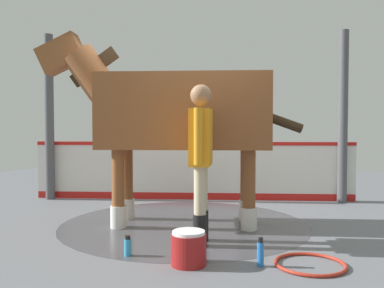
{
  "coord_description": "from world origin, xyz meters",
  "views": [
    {
      "loc": [
        -2.8,
        4.93,
        1.28
      ],
      "look_at": [
        -0.23,
        0.62,
        1.08
      ],
      "focal_mm": 39.18,
      "sensor_mm": 36.0,
      "label": 1
    }
  ],
  "objects_px": {
    "handler": "(201,151)",
    "wash_bucket": "(189,248)",
    "bottle_spray": "(260,253)",
    "bottle_shampoo": "(128,247)",
    "hose_coil": "(310,264)",
    "horse": "(176,114)"
  },
  "relations": [
    {
      "from": "handler",
      "to": "wash_bucket",
      "type": "height_order",
      "value": "handler"
    },
    {
      "from": "handler",
      "to": "bottle_spray",
      "type": "xyz_separation_m",
      "value": [
        -0.85,
        0.38,
        -0.89
      ]
    },
    {
      "from": "wash_bucket",
      "to": "bottle_shampoo",
      "type": "bearing_deg",
      "value": 6.58
    },
    {
      "from": "bottle_spray",
      "to": "hose_coil",
      "type": "height_order",
      "value": "bottle_spray"
    },
    {
      "from": "horse",
      "to": "handler",
      "type": "relative_size",
      "value": 1.83
    },
    {
      "from": "horse",
      "to": "handler",
      "type": "bearing_deg",
      "value": 111.84
    },
    {
      "from": "bottle_shampoo",
      "to": "bottle_spray",
      "type": "relative_size",
      "value": 0.75
    },
    {
      "from": "wash_bucket",
      "to": "hose_coil",
      "type": "xyz_separation_m",
      "value": [
        -0.98,
        -0.56,
        -0.14
      ]
    },
    {
      "from": "horse",
      "to": "handler",
      "type": "distance_m",
      "value": 1.07
    },
    {
      "from": "wash_bucket",
      "to": "bottle_spray",
      "type": "xyz_separation_m",
      "value": [
        -0.59,
        -0.31,
        -0.03
      ]
    },
    {
      "from": "handler",
      "to": "horse",
      "type": "bearing_deg",
      "value": 114.8
    },
    {
      "from": "bottle_shampoo",
      "to": "hose_coil",
      "type": "xyz_separation_m",
      "value": [
        -1.64,
        -0.63,
        -0.08
      ]
    },
    {
      "from": "bottle_shampoo",
      "to": "horse",
      "type": "bearing_deg",
      "value": -76.56
    },
    {
      "from": "horse",
      "to": "wash_bucket",
      "type": "bearing_deg",
      "value": 99.73
    },
    {
      "from": "bottle_shampoo",
      "to": "bottle_spray",
      "type": "height_order",
      "value": "bottle_spray"
    },
    {
      "from": "handler",
      "to": "hose_coil",
      "type": "bearing_deg",
      "value": -30.29
    },
    {
      "from": "handler",
      "to": "wash_bucket",
      "type": "relative_size",
      "value": 5.26
    },
    {
      "from": "handler",
      "to": "wash_bucket",
      "type": "bearing_deg",
      "value": -93.53
    },
    {
      "from": "wash_bucket",
      "to": "bottle_shampoo",
      "type": "height_order",
      "value": "wash_bucket"
    },
    {
      "from": "horse",
      "to": "hose_coil",
      "type": "relative_size",
      "value": 4.85
    },
    {
      "from": "bottle_shampoo",
      "to": "hose_coil",
      "type": "distance_m",
      "value": 1.76
    },
    {
      "from": "horse",
      "to": "wash_bucket",
      "type": "xyz_separation_m",
      "value": [
        -1.0,
        1.33,
        -1.3
      ]
    }
  ]
}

